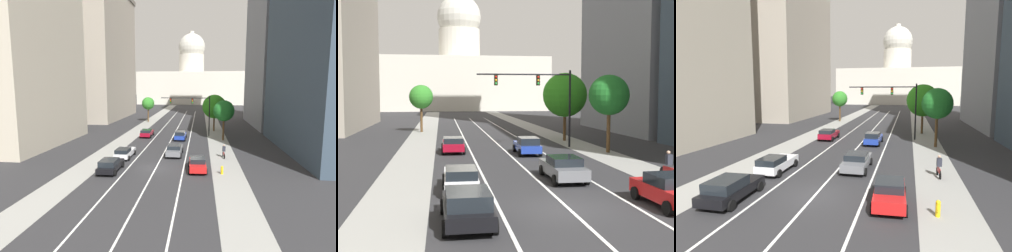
% 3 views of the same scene
% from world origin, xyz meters
% --- Properties ---
extents(ground_plane, '(400.00, 400.00, 0.00)m').
position_xyz_m(ground_plane, '(0.00, 40.00, 0.00)').
color(ground_plane, '#2B2B2D').
extents(sidewalk_left, '(3.34, 130.00, 0.01)m').
position_xyz_m(sidewalk_left, '(-7.88, 35.00, 0.01)').
color(sidewalk_left, gray).
rests_on(sidewalk_left, ground).
extents(sidewalk_right, '(3.34, 130.00, 0.01)m').
position_xyz_m(sidewalk_right, '(7.88, 35.00, 0.01)').
color(sidewalk_right, gray).
rests_on(sidewalk_right, ground).
extents(lane_stripe_left, '(0.16, 90.00, 0.01)m').
position_xyz_m(lane_stripe_left, '(-3.11, 25.00, 0.01)').
color(lane_stripe_left, white).
rests_on(lane_stripe_left, ground).
extents(lane_stripe_center, '(0.16, 90.00, 0.01)m').
position_xyz_m(lane_stripe_center, '(0.00, 25.00, 0.01)').
color(lane_stripe_center, white).
rests_on(lane_stripe_center, ground).
extents(lane_stripe_right, '(0.16, 90.00, 0.01)m').
position_xyz_m(lane_stripe_right, '(3.11, 25.00, 0.01)').
color(lane_stripe_right, white).
rests_on(lane_stripe_right, ground).
extents(office_tower_far_left, '(20.31, 30.38, 35.51)m').
position_xyz_m(office_tower_far_left, '(-26.52, 47.85, 17.79)').
color(office_tower_far_left, '#9E9384').
rests_on(office_tower_far_left, ground).
extents(capitol_building, '(51.63, 26.57, 35.94)m').
position_xyz_m(capitol_building, '(0.00, 116.68, 10.44)').
color(capitol_building, beige).
rests_on(capitol_building, ground).
extents(car_blue, '(2.01, 4.69, 1.50)m').
position_xyz_m(car_blue, '(1.55, 17.25, 0.77)').
color(car_blue, '#1E389E').
rests_on(car_blue, ground).
extents(car_black, '(2.13, 4.61, 1.46)m').
position_xyz_m(car_black, '(-4.66, -1.81, 0.76)').
color(car_black, black).
rests_on(car_black, ground).
extents(car_white, '(1.94, 4.55, 1.39)m').
position_xyz_m(car_white, '(-4.66, 4.09, 0.74)').
color(car_white, silver).
rests_on(car_white, ground).
extents(car_red, '(2.12, 4.26, 1.48)m').
position_xyz_m(car_red, '(4.66, -0.33, 0.77)').
color(car_red, red).
rests_on(car_red, ground).
extents(car_gray, '(2.09, 4.75, 1.44)m').
position_xyz_m(car_gray, '(1.55, 6.21, 0.76)').
color(car_gray, slate).
rests_on(car_gray, ground).
extents(car_crimson, '(2.01, 4.47, 1.42)m').
position_xyz_m(car_crimson, '(-4.66, 19.13, 0.75)').
color(car_crimson, maroon).
rests_on(car_crimson, ground).
extents(traffic_signal_mast, '(8.99, 0.39, 7.35)m').
position_xyz_m(traffic_signal_mast, '(3.76, 21.46, 5.37)').
color(traffic_signal_mast, black).
rests_on(traffic_signal_mast, ground).
extents(fire_hydrant, '(0.26, 0.35, 0.91)m').
position_xyz_m(fire_hydrant, '(7.24, -1.29, 0.46)').
color(fire_hydrant, yellow).
rests_on(fire_hydrant, ground).
extents(cyclist, '(0.39, 1.70, 1.72)m').
position_xyz_m(cyclist, '(7.96, 5.62, 0.85)').
color(cyclist, black).
rests_on(cyclist, ground).
extents(street_tree_mid_left, '(3.16, 3.16, 6.26)m').
position_xyz_m(street_tree_mid_left, '(-8.28, 39.94, 4.65)').
color(street_tree_mid_left, '#51381E').
rests_on(street_tree_mid_left, ground).
extents(street_tree_near_right, '(4.79, 4.79, 7.38)m').
position_xyz_m(street_tree_near_right, '(7.65, 27.07, 4.98)').
color(street_tree_near_right, '#51381E').
rests_on(street_tree_near_right, ground).
extents(street_tree_far_right, '(3.51, 3.51, 6.79)m').
position_xyz_m(street_tree_far_right, '(8.77, 17.31, 5.00)').
color(street_tree_far_right, '#51381E').
rests_on(street_tree_far_right, ground).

